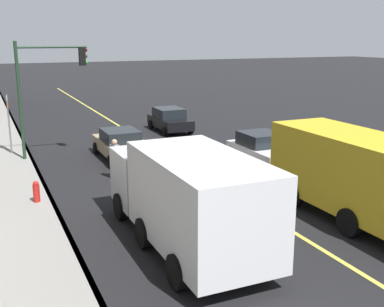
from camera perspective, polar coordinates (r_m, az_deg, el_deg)
ground at (r=21.45m, az=0.65°, el=-2.43°), size 200.00×200.00×0.00m
sidewalk_slab at (r=19.64m, az=-20.59°, el=-4.67°), size 80.00×2.65×0.15m
curb_edge at (r=19.73m, az=-16.98°, el=-4.29°), size 80.00×0.16×0.15m
lane_stripe_center at (r=21.45m, az=0.65°, el=-2.42°), size 80.00×0.16×0.01m
car_white at (r=22.65m, az=8.46°, el=0.40°), size 3.93×2.04×1.61m
car_black at (r=30.97m, az=-2.68°, el=4.08°), size 3.90×1.97×1.51m
car_tan at (r=24.19m, az=-8.58°, el=1.12°), size 4.61×1.99×1.49m
truck_yellow at (r=16.32m, az=20.26°, el=-2.88°), size 8.31×2.53×2.89m
truck_white at (r=13.73m, az=-0.58°, el=-4.98°), size 7.34×2.68×2.92m
pedestrian_with_backpack at (r=20.58m, az=-9.16°, el=-0.29°), size 0.47×0.46×1.78m
traffic_light_mast at (r=24.36m, az=-17.11°, el=8.37°), size 0.28×3.43×5.81m
street_sign_post at (r=26.02m, az=-21.08°, el=3.74°), size 0.60×0.08×3.19m
fire_hydrant at (r=18.23m, az=-18.11°, el=-4.57°), size 0.24×0.24×0.94m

